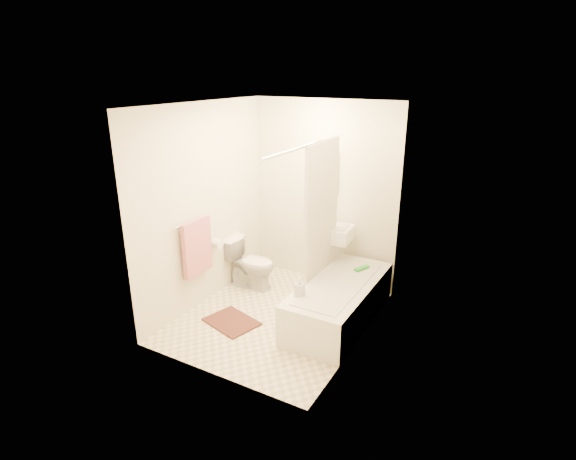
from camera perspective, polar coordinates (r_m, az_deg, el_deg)
The scene contains 17 objects.
floor at distance 5.34m, azimuth -1.33°, elevation -10.95°, with size 2.40×2.40×0.00m, color beige.
ceiling at distance 4.61m, azimuth -1.57°, elevation 15.67°, with size 2.40×2.40×0.00m, color white.
wall_back at distance 5.87m, azimuth 4.55°, elevation 4.57°, with size 2.00×0.02×2.40m, color beige.
wall_left at distance 5.40m, azimuth -10.63°, elevation 2.96°, with size 0.02×2.40×2.40m, color beige.
wall_right at distance 4.45m, azimuth 9.73°, elevation -0.63°, with size 0.02×2.40×2.40m, color beige.
mirror at distance 5.78m, azimuth 4.54°, elevation 7.40°, with size 0.40×0.03×0.55m, color white.
curtain_rod at distance 4.60m, azimuth 2.39°, elevation 10.63°, with size 0.03×0.03×1.70m, color silver.
shower_curtain at distance 5.13m, azimuth 4.30°, elevation 2.59°, with size 0.04×0.80×1.55m, color silver.
towel_bar at distance 5.22m, azimuth -11.95°, elevation 1.15°, with size 0.02×0.02×0.60m, color silver.
towel at distance 5.31m, azimuth -11.47°, elevation -2.17°, with size 0.06×0.45×0.66m, color #CC7266.
toilet_paper at distance 5.61m, azimuth -8.99°, elevation -1.72°, with size 0.12×0.12×0.11m, color white.
toilet at distance 5.92m, azimuth -4.75°, elevation -4.25°, with size 0.37×0.66×0.65m, color white.
sink at distance 5.79m, azimuth 5.56°, elevation -3.23°, with size 0.49×0.39×0.96m, color white, non-canonical shape.
bathtub at distance 5.22m, azimuth 6.51°, elevation -8.99°, with size 0.72×1.64×0.46m, color white, non-canonical shape.
bath_mat at distance 5.27m, azimuth -7.17°, elevation -11.48°, with size 0.58×0.43×0.02m, color #522A21.
soap_bottle at distance 4.78m, azimuth 1.48°, elevation -7.22°, with size 0.09×0.09×0.20m, color white.
scrub_brush at distance 5.45m, azimuth 9.37°, elevation -4.87°, with size 0.06×0.21×0.04m, color green.
Camera 1 is at (2.35, -3.95, 2.72)m, focal length 28.00 mm.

